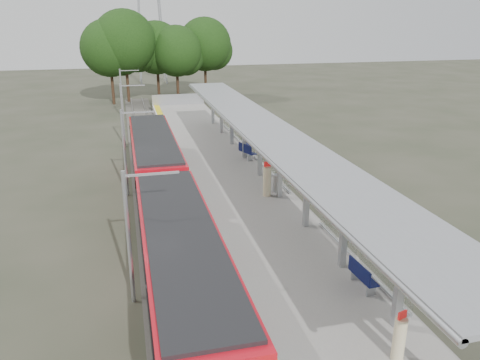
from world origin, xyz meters
name	(u,v)px	position (x,y,z in m)	size (l,w,h in m)	color
trackbed	(156,186)	(-4.50, 20.00, 0.12)	(3.00, 70.00, 0.24)	#59544C
platform	(223,175)	(0.00, 20.00, 0.50)	(6.00, 50.00, 1.00)	gray
tactile_strip	(185,170)	(-2.55, 20.00, 1.01)	(0.60, 50.00, 0.02)	yellow
end_fence	(178,99)	(0.00, 44.95, 1.60)	(6.00, 0.10, 1.20)	#9EA0A5
train	(165,199)	(-4.50, 12.53, 2.05)	(2.74, 27.60, 3.62)	black
canopy	(262,133)	(1.61, 16.19, 4.20)	(3.27, 38.00, 3.66)	#9EA0A5
tree_cluster	(153,46)	(-1.96, 54.05, 7.08)	(19.69, 10.83, 11.65)	#382316
catenary_masts	(126,150)	(-6.22, 19.00, 2.91)	(2.08, 48.16, 5.40)	#9EA0A5
bench_near	(362,275)	(1.99, 4.34, 1.53)	(0.53, 1.49, 1.01)	#0E1347
bench_mid	(247,151)	(2.12, 21.75, 1.56)	(1.00, 1.63, 1.07)	#0E1347
bench_far	(245,143)	(2.62, 24.15, 1.50)	(0.54, 1.41, 0.94)	#0E1347
info_pillar_near	(399,339)	(1.18, 0.55, 1.72)	(0.37, 0.37, 1.65)	beige
info_pillar_far	(267,181)	(1.37, 14.33, 1.88)	(0.46, 0.46, 2.02)	beige
litter_bin	(277,183)	(2.13, 14.83, 1.51)	(0.50, 0.50, 1.03)	#9EA0A5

